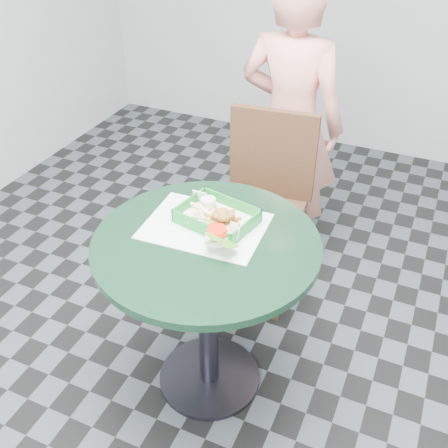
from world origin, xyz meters
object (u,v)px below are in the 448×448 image
at_px(food_basket, 217,223).
at_px(diner_person, 291,122).
at_px(crab_sandwich, 225,222).
at_px(sauce_ramekin, 205,207).
at_px(cafe_table, 207,280).
at_px(dining_chair, 264,194).

bearing_deg(food_basket, diner_person, 91.30).
bearing_deg(crab_sandwich, sauce_ramekin, 153.19).
bearing_deg(crab_sandwich, diner_person, 93.71).
relative_size(diner_person, food_basket, 5.64).
relative_size(cafe_table, crab_sandwich, 6.83).
distance_m(cafe_table, dining_chair, 0.74).
bearing_deg(sauce_ramekin, diner_person, 87.32).
relative_size(cafe_table, dining_chair, 0.89).
bearing_deg(crab_sandwich, food_basket, 152.81).
bearing_deg(cafe_table, dining_chair, 93.33).
relative_size(dining_chair, sauce_ramekin, 15.80).
relative_size(diner_person, crab_sandwich, 12.73).
bearing_deg(food_basket, sauce_ramekin, 153.43).
distance_m(cafe_table, sauce_ramekin, 0.28).
distance_m(food_basket, crab_sandwich, 0.06).
height_order(crab_sandwich, sauce_ramekin, crab_sandwich).
relative_size(diner_person, sauce_ramekin, 26.32).
distance_m(diner_person, crab_sandwich, 0.98).
bearing_deg(cafe_table, food_basket, 95.43).
bearing_deg(food_basket, crab_sandwich, -27.19).
bearing_deg(dining_chair, crab_sandwich, -89.42).
distance_m(dining_chair, crab_sandwich, 0.70).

